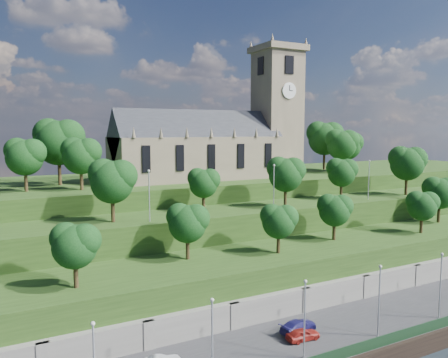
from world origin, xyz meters
TOP-DOWN VIEW (x-y plane):
  - promenade at (0.00, 6.00)m, footprint 160.00×12.00m
  - quay_wall at (0.00, -0.05)m, footprint 160.00×0.50m
  - fence at (0.00, 0.60)m, footprint 160.00×0.10m
  - retaining_wall at (0.00, 11.97)m, footprint 160.00×2.10m
  - embankment_lower at (0.00, 18.00)m, footprint 160.00×12.00m
  - embankment_upper at (0.00, 29.00)m, footprint 160.00×10.00m
  - hilltop at (0.00, 50.00)m, footprint 160.00×32.00m
  - church at (0.79, 45.98)m, footprint 38.60×12.35m
  - trees_lower at (3.43, 18.27)m, footprint 67.72×9.03m
  - trees_upper at (5.59, 27.86)m, footprint 61.77×8.31m
  - trees_hilltop at (2.89, 45.70)m, footprint 72.19×16.53m
  - lamp_posts_promenade at (-2.00, 2.50)m, footprint 60.36×0.36m
  - lamp_posts_upper at (0.00, 26.00)m, footprint 40.36×0.36m
  - car_left at (-9.80, 5.51)m, footprint 3.84×1.68m
  - car_right at (-9.09, 7.28)m, footprint 5.02×2.83m

SIDE VIEW (x-z plane):
  - promenade at x=0.00m, z-range 0.00..2.00m
  - quay_wall at x=0.00m, z-range 0.00..2.20m
  - retaining_wall at x=0.00m, z-range 0.00..5.00m
  - fence at x=0.00m, z-range 2.00..3.20m
  - car_left at x=-9.80m, z-range 2.00..3.29m
  - car_right at x=-9.09m, z-range 2.00..3.37m
  - embankment_lower at x=0.00m, z-range 0.00..8.00m
  - embankment_upper at x=0.00m, z-range 0.00..12.00m
  - lamp_posts_promenade at x=-2.00m, z-range 2.61..10.58m
  - hilltop at x=0.00m, z-range 0.00..15.00m
  - trees_lower at x=3.43m, z-range 8.82..16.95m
  - lamp_posts_upper at x=0.00m, z-range 12.59..19.65m
  - trees_upper at x=5.59m, z-range 12.99..22.28m
  - trees_hilltop at x=2.89m, z-range 16.20..27.50m
  - church at x=0.79m, z-range 8.72..36.32m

